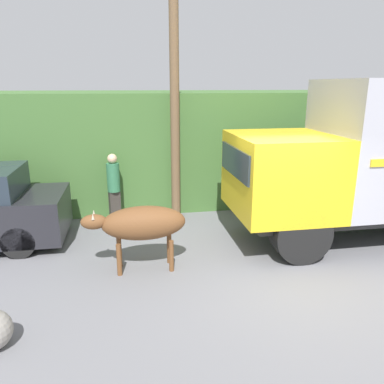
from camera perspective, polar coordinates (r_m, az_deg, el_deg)
The scene contains 5 objects.
ground_plane at distance 7.27m, azimuth 12.77°, elevation -11.87°, with size 60.00×60.00×0.00m, color slate.
hillside_embankment at distance 12.71m, azimuth 2.13°, elevation 7.97°, with size 32.00×5.60×3.15m.
brown_cow at distance 6.92m, azimuth -7.74°, elevation -4.82°, with size 1.89×0.63×1.24m.
pedestrian_on_hill at distance 9.44m, azimuth -11.85°, elevation 1.10°, with size 0.39×0.39×1.75m.
utility_pole at distance 9.26m, azimuth -2.68°, elevation 15.90°, with size 0.90×0.23×6.44m.
Camera 1 is at (-2.63, -5.89, 3.35)m, focal length 35.00 mm.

